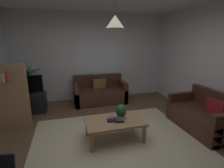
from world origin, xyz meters
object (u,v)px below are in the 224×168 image
coffee_table (115,123)px  potted_palm_corner (30,88)px  book_on_table_0 (112,121)px  bookshelf_corner (10,96)px  pendant_lamp (115,22)px  potted_plant_on_table (121,112)px  couch_right_side (203,117)px  remote_on_table_0 (120,122)px  tv_stand (28,104)px  couch_under_window (100,93)px  tv (26,85)px  book_on_table_2 (112,118)px  book_on_table_1 (112,119)px

coffee_table → potted_palm_corner: 3.02m
book_on_table_0 → bookshelf_corner: (-1.96, 1.13, 0.31)m
coffee_table → bookshelf_corner: bearing=151.2°
pendant_lamp → book_on_table_0: bearing=-166.4°
bookshelf_corner → potted_plant_on_table: bearing=-27.2°
couch_right_side → remote_on_table_0: bearing=-90.0°
remote_on_table_0 → tv_stand: size_ratio=0.18×
couch_under_window → potted_plant_on_table: 2.15m
tv → potted_palm_corner: bearing=92.6°
couch_under_window → book_on_table_2: 2.16m
book_on_table_0 → pendant_lamp: bearing=13.6°
book_on_table_0 → book_on_table_1: (0.01, 0.01, 0.02)m
couch_right_side → potted_plant_on_table: couch_right_side is taller
couch_right_side → book_on_table_0: size_ratio=8.88×
potted_plant_on_table → potted_palm_corner: bearing=130.1°
coffee_table → tv_stand: (-1.84, 1.85, -0.09)m
book_on_table_0 → book_on_table_2: 0.05m
tv_stand → tv: size_ratio=1.10×
tv → potted_palm_corner: size_ratio=0.64×
coffee_table → potted_palm_corner: (-1.86, 2.37, 0.20)m
couch_under_window → tv: (-1.99, -0.31, 0.49)m
tv_stand → bookshelf_corner: bearing=-104.0°
book_on_table_2 → tv: size_ratio=0.19×
couch_under_window → book_on_table_2: size_ratio=10.03×
coffee_table → bookshelf_corner: size_ratio=0.79×
coffee_table → book_on_table_2: 0.13m
coffee_table → book_on_table_1: book_on_table_1 is taller
couch_under_window → potted_palm_corner: size_ratio=1.22×
book_on_table_0 → potted_plant_on_table: (0.19, 0.02, 0.15)m
book_on_table_2 → potted_palm_corner: potted_palm_corner is taller
potted_palm_corner → pendant_lamp: pendant_lamp is taller
book_on_table_0 → book_on_table_2: size_ratio=1.02×
potted_plant_on_table → book_on_table_2: bearing=-175.8°
couch_under_window → potted_palm_corner: (-2.01, 0.23, 0.26)m
coffee_table → pendant_lamp: size_ratio=1.70×
book_on_table_1 → bookshelf_corner: size_ratio=0.09×
bookshelf_corner → pendant_lamp: pendant_lamp is taller
couch_under_window → coffee_table: 2.15m
tv → pendant_lamp: size_ratio=1.26×
book_on_table_1 → remote_on_table_0: size_ratio=0.76×
tv → potted_palm_corner: (-0.02, 0.54, -0.22)m
couch_right_side → potted_plant_on_table: bearing=-93.5°
bookshelf_corner → book_on_table_1: bearing=-29.7°
book_on_table_2 → pendant_lamp: 1.71m
couch_under_window → book_on_table_1: 2.16m
book_on_table_0 → tv: (-1.77, 1.85, 0.35)m
couch_under_window → remote_on_table_0: couch_under_window is taller
potted_palm_corner → coffee_table: bearing=-51.9°
book_on_table_1 → tv_stand: (-1.78, 1.86, -0.18)m
remote_on_table_0 → potted_palm_corner: bearing=46.4°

